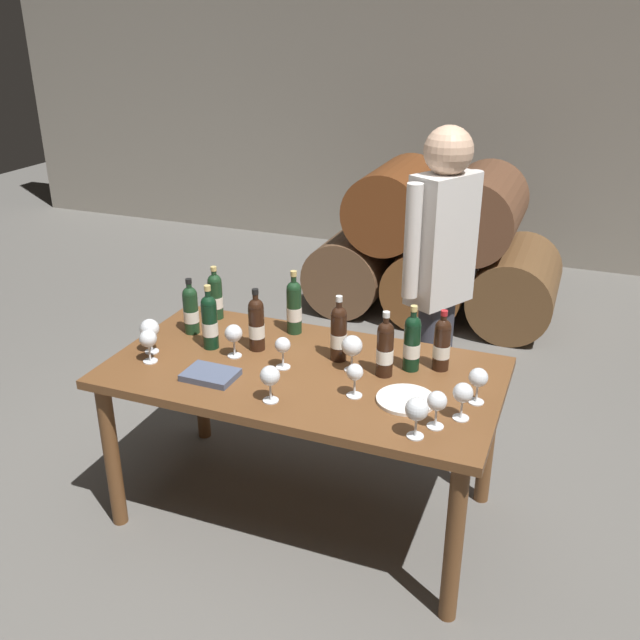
{
  "coord_description": "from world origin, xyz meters",
  "views": [
    {
      "loc": [
        1.06,
        -2.5,
        2.19
      ],
      "look_at": [
        0.0,
        0.2,
        0.91
      ],
      "focal_mm": 39.55,
      "sensor_mm": 36.0,
      "label": 1
    }
  ],
  "objects_px": {
    "wine_glass_2": "(234,334)",
    "serving_plate": "(406,400)",
    "wine_bottle_7": "(385,348)",
    "sommelier_presenting": "(440,265)",
    "wine_glass_0": "(352,346)",
    "wine_glass_8": "(417,410)",
    "wine_bottle_1": "(442,344)",
    "wine_glass_4": "(283,346)",
    "wine_glass_10": "(270,377)",
    "wine_bottle_6": "(412,342)",
    "wine_bottle_5": "(339,333)",
    "wine_glass_5": "(478,379)",
    "wine_glass_1": "(150,329)",
    "wine_bottle_0": "(294,306)",
    "wine_glass_7": "(437,402)",
    "dining_table": "(303,387)",
    "wine_bottle_4": "(215,296)",
    "wine_bottle_3": "(210,321)",
    "wine_glass_6": "(355,374)",
    "wine_glass_9": "(148,340)",
    "tasting_notebook": "(210,375)",
    "wine_bottle_8": "(191,309)",
    "wine_glass_3": "(463,394)",
    "wine_bottle_2": "(256,324)"
  },
  "relations": [
    {
      "from": "wine_bottle_3",
      "to": "wine_glass_5",
      "type": "height_order",
      "value": "wine_bottle_3"
    },
    {
      "from": "wine_glass_1",
      "to": "dining_table",
      "type": "bearing_deg",
      "value": 8.06
    },
    {
      "from": "wine_glass_8",
      "to": "serving_plate",
      "type": "bearing_deg",
      "value": 112.52
    },
    {
      "from": "wine_bottle_6",
      "to": "wine_bottle_8",
      "type": "height_order",
      "value": "wine_bottle_6"
    },
    {
      "from": "serving_plate",
      "to": "wine_bottle_6",
      "type": "bearing_deg",
      "value": 101.07
    },
    {
      "from": "wine_bottle_1",
      "to": "wine_bottle_5",
      "type": "bearing_deg",
      "value": -170.16
    },
    {
      "from": "wine_glass_6",
      "to": "wine_glass_0",
      "type": "bearing_deg",
      "value": 112.04
    },
    {
      "from": "wine_glass_9",
      "to": "serving_plate",
      "type": "xyz_separation_m",
      "value": [
        1.15,
        0.08,
        -0.1
      ]
    },
    {
      "from": "dining_table",
      "to": "serving_plate",
      "type": "xyz_separation_m",
      "value": [
        0.49,
        -0.1,
        0.1
      ]
    },
    {
      "from": "wine_glass_1",
      "to": "wine_glass_10",
      "type": "bearing_deg",
      "value": -16.15
    },
    {
      "from": "wine_glass_2",
      "to": "wine_glass_4",
      "type": "xyz_separation_m",
      "value": [
        0.25,
        -0.02,
        -0.01
      ]
    },
    {
      "from": "dining_table",
      "to": "sommelier_presenting",
      "type": "bearing_deg",
      "value": 60.92
    },
    {
      "from": "wine_glass_5",
      "to": "wine_bottle_0",
      "type": "bearing_deg",
      "value": 159.62
    },
    {
      "from": "wine_glass_10",
      "to": "sommelier_presenting",
      "type": "xyz_separation_m",
      "value": [
        0.43,
        1.05,
        0.17
      ]
    },
    {
      "from": "wine_bottle_4",
      "to": "sommelier_presenting",
      "type": "relative_size",
      "value": 0.16
    },
    {
      "from": "wine_glass_2",
      "to": "serving_plate",
      "type": "distance_m",
      "value": 0.84
    },
    {
      "from": "tasting_notebook",
      "to": "sommelier_presenting",
      "type": "distance_m",
      "value": 1.26
    },
    {
      "from": "wine_bottle_4",
      "to": "wine_glass_8",
      "type": "distance_m",
      "value": 1.39
    },
    {
      "from": "wine_bottle_0",
      "to": "wine_glass_7",
      "type": "distance_m",
      "value": 1.01
    },
    {
      "from": "wine_bottle_8",
      "to": "wine_glass_9",
      "type": "distance_m",
      "value": 0.34
    },
    {
      "from": "wine_bottle_6",
      "to": "wine_bottle_7",
      "type": "xyz_separation_m",
      "value": [
        -0.09,
        -0.09,
        -0.0
      ]
    },
    {
      "from": "serving_plate",
      "to": "dining_table",
      "type": "bearing_deg",
      "value": 167.87
    },
    {
      "from": "wine_bottle_1",
      "to": "wine_glass_4",
      "type": "distance_m",
      "value": 0.68
    },
    {
      "from": "wine_bottle_5",
      "to": "wine_glass_5",
      "type": "xyz_separation_m",
      "value": [
        0.64,
        -0.15,
        -0.02
      ]
    },
    {
      "from": "wine_bottle_0",
      "to": "wine_glass_7",
      "type": "relative_size",
      "value": 2.1
    },
    {
      "from": "sommelier_presenting",
      "to": "wine_glass_0",
      "type": "bearing_deg",
      "value": -107.54
    },
    {
      "from": "wine_bottle_4",
      "to": "wine_bottle_3",
      "type": "bearing_deg",
      "value": -64.96
    },
    {
      "from": "wine_glass_0",
      "to": "wine_glass_4",
      "type": "bearing_deg",
      "value": -163.63
    },
    {
      "from": "wine_glass_0",
      "to": "wine_glass_6",
      "type": "relative_size",
      "value": 1.14
    },
    {
      "from": "dining_table",
      "to": "wine_glass_0",
      "type": "relative_size",
      "value": 10.36
    },
    {
      "from": "wine_bottle_1",
      "to": "wine_glass_1",
      "type": "xyz_separation_m",
      "value": [
        -1.26,
        -0.32,
        -0.01
      ]
    },
    {
      "from": "wine_glass_2",
      "to": "wine_glass_6",
      "type": "relative_size",
      "value": 1.07
    },
    {
      "from": "wine_bottle_7",
      "to": "sommelier_presenting",
      "type": "xyz_separation_m",
      "value": [
        0.07,
        0.67,
        0.16
      ]
    },
    {
      "from": "wine_glass_4",
      "to": "tasting_notebook",
      "type": "distance_m",
      "value": 0.33
    },
    {
      "from": "wine_bottle_5",
      "to": "tasting_notebook",
      "type": "xyz_separation_m",
      "value": [
        -0.45,
        -0.36,
        -0.12
      ]
    },
    {
      "from": "wine_bottle_8",
      "to": "wine_glass_3",
      "type": "height_order",
      "value": "wine_bottle_8"
    },
    {
      "from": "wine_bottle_8",
      "to": "serving_plate",
      "type": "height_order",
      "value": "wine_bottle_8"
    },
    {
      "from": "wine_bottle_6",
      "to": "wine_glass_3",
      "type": "bearing_deg",
      "value": -49.0
    },
    {
      "from": "wine_bottle_1",
      "to": "wine_glass_1",
      "type": "relative_size",
      "value": 1.7
    },
    {
      "from": "wine_glass_0",
      "to": "wine_glass_8",
      "type": "distance_m",
      "value": 0.56
    },
    {
      "from": "wine_bottle_8",
      "to": "wine_glass_4",
      "type": "xyz_separation_m",
      "value": [
        0.56,
        -0.17,
        -0.02
      ]
    },
    {
      "from": "wine_glass_2",
      "to": "sommelier_presenting",
      "type": "height_order",
      "value": "sommelier_presenting"
    },
    {
      "from": "wine_glass_2",
      "to": "wine_glass_1",
      "type": "bearing_deg",
      "value": -164.37
    },
    {
      "from": "wine_bottle_1",
      "to": "wine_bottle_7",
      "type": "height_order",
      "value": "wine_bottle_7"
    },
    {
      "from": "wine_bottle_5",
      "to": "wine_bottle_8",
      "type": "xyz_separation_m",
      "value": [
        -0.76,
        0.01,
        -0.01
      ]
    },
    {
      "from": "wine_bottle_2",
      "to": "wine_bottle_7",
      "type": "relative_size",
      "value": 1.01
    },
    {
      "from": "wine_glass_0",
      "to": "wine_glass_1",
      "type": "xyz_separation_m",
      "value": [
        -0.91,
        -0.16,
        -0.0
      ]
    },
    {
      "from": "wine_bottle_5",
      "to": "wine_glass_6",
      "type": "xyz_separation_m",
      "value": [
        0.17,
        -0.28,
        -0.03
      ]
    },
    {
      "from": "sommelier_presenting",
      "to": "wine_bottle_5",
      "type": "bearing_deg",
      "value": -116.74
    },
    {
      "from": "wine_glass_0",
      "to": "sommelier_presenting",
      "type": "bearing_deg",
      "value": 72.46
    }
  ]
}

